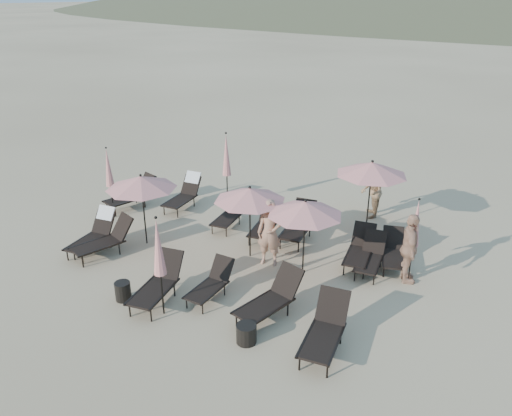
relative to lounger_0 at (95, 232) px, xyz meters
The scene contains 28 objects.
ground 4.85m from the lounger_0, ahead, with size 800.00×800.00×0.00m, color #D6BA8C.
lounger_0 is the anchor object (origin of this frame).
lounger_1 0.53m from the lounger_0, ahead, with size 1.13×1.87×1.01m.
lounger_2 3.53m from the lounger_0, 17.18° to the right, with size 1.04×1.88×1.02m.
lounger_3 4.39m from the lounger_0, ahead, with size 0.60×1.49×0.85m.
lounger_4 6.01m from the lounger_0, ahead, with size 1.04×1.88×1.02m.
lounger_5 7.56m from the lounger_0, ahead, with size 0.97×1.88×1.03m.
lounger_6 3.08m from the lounger_0, 114.51° to the left, with size 1.12×1.94×1.05m.
lounger_7 3.80m from the lounger_0, 86.63° to the left, with size 0.85×1.82×1.09m.
lounger_8 4.11m from the lounger_0, 53.72° to the left, with size 0.82×1.61×0.89m.
lounger_9 5.98m from the lounger_0, 38.01° to the left, with size 0.96×1.87×1.02m.
lounger_10 7.56m from the lounger_0, 25.24° to the left, with size 0.92×1.74×0.95m.
lounger_11 7.82m from the lounger_0, 22.90° to the left, with size 0.84×1.64×0.90m.
lounger_12 4.98m from the lounger_0, 40.88° to the left, with size 0.90×1.62×0.88m.
lounger_13 8.45m from the lounger_0, 25.38° to the left, with size 1.06×1.64×0.88m.
umbrella_open_0 2.02m from the lounger_0, 45.29° to the left, with size 2.03×2.03×2.18m.
umbrella_open_1 4.72m from the lounger_0, 26.12° to the left, with size 1.97×1.97×2.12m.
umbrella_open_2 6.21m from the lounger_0, 18.88° to the left, with size 1.96×1.96×2.11m.
umbrella_open_3 8.36m from the lounger_0, 40.28° to the left, with size 2.16×2.16×2.32m.
umbrella_closed_0 4.27m from the lounger_0, 20.17° to the right, with size 0.29×0.29×2.49m.
umbrella_closed_1 8.88m from the lounger_0, 20.77° to the left, with size 0.27×0.27×2.28m.
umbrella_closed_2 2.74m from the lounger_0, 125.36° to the left, with size 0.27×0.27×2.35m.
umbrella_closed_3 5.06m from the lounger_0, 73.37° to the left, with size 0.31×0.31×2.64m.
side_table_0 3.04m from the lounger_0, 29.58° to the right, with size 0.38×0.38×0.47m, color black.
side_table_1 6.18m from the lounger_0, 11.82° to the right, with size 0.44×0.44×0.43m, color black.
beachgoer_a 5.13m from the lounger_0, 21.96° to the left, with size 0.68×0.45×1.87m, color tan.
beachgoer_b 8.79m from the lounger_0, 47.06° to the left, with size 0.88×0.68×1.80m, color #A17A53.
beachgoer_c 8.74m from the lounger_0, 20.08° to the left, with size 1.10×0.46×1.87m, color tan.
Camera 1 is at (6.02, -7.84, 6.85)m, focal length 35.00 mm.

